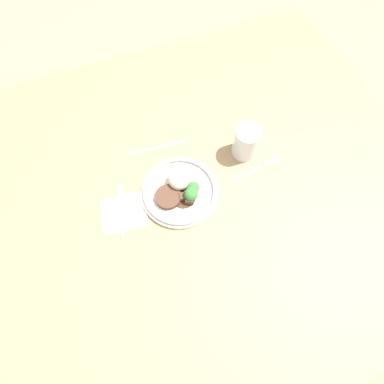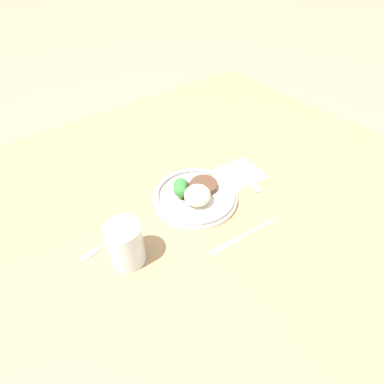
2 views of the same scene
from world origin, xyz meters
The scene contains 8 objects.
ground_plane centered at (0.00, 0.00, 0.00)m, with size 8.00×8.00×0.00m, color #998466.
dining_table centered at (0.00, 0.00, 0.02)m, with size 1.53×1.26×0.04m.
napkin centered at (-0.20, 0.00, 0.04)m, with size 0.15×0.13×0.00m.
plate centered at (-0.02, 0.00, 0.06)m, with size 0.24×0.24×0.07m.
juice_glass centered at (0.22, 0.06, 0.09)m, with size 0.08×0.08×0.11m.
fork centered at (-0.20, 0.03, 0.04)m, with size 0.05×0.17×0.00m.
knife centered at (-0.03, 0.18, 0.04)m, with size 0.21×0.03×0.00m.
spoon centered at (0.27, -0.01, 0.04)m, with size 0.17×0.03×0.01m.
Camera 1 is at (-0.13, -0.36, 0.89)m, focal length 28.00 mm.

